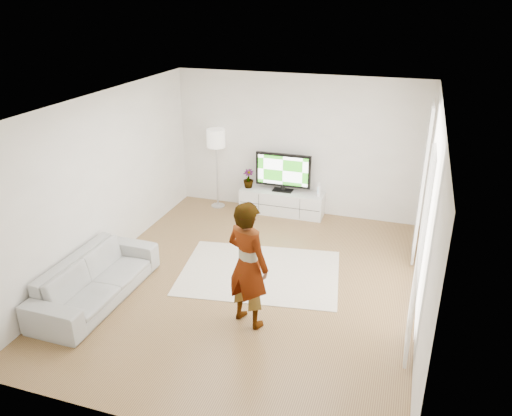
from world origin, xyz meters
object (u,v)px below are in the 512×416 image
(sofa, at_px, (96,279))
(floor_lamp, at_px, (216,142))
(player, at_px, (248,265))
(television, at_px, (283,171))
(rug, at_px, (260,272))
(media_console, at_px, (282,202))

(sofa, distance_m, floor_lamp, 3.98)
(player, height_order, floor_lamp, player)
(sofa, bearing_deg, television, -24.00)
(rug, bearing_deg, media_console, 96.84)
(player, distance_m, sofa, 2.40)
(television, distance_m, floor_lamp, 1.49)
(rug, bearing_deg, floor_lamp, 125.38)
(media_console, relative_size, sofa, 0.77)
(rug, relative_size, player, 1.41)
(sofa, height_order, floor_lamp, floor_lamp)
(television, bearing_deg, floor_lamp, -176.20)
(rug, height_order, sofa, sofa)
(media_console, bearing_deg, floor_lamp, -177.33)
(rug, xyz_separation_m, player, (0.24, -1.31, 0.90))
(player, relative_size, floor_lamp, 1.07)
(rug, bearing_deg, television, 96.76)
(media_console, relative_size, television, 1.52)
(player, bearing_deg, media_console, -58.69)
(sofa, relative_size, floor_lamp, 1.33)
(floor_lamp, bearing_deg, media_console, 2.67)
(media_console, relative_size, rug, 0.68)
(media_console, distance_m, sofa, 4.26)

